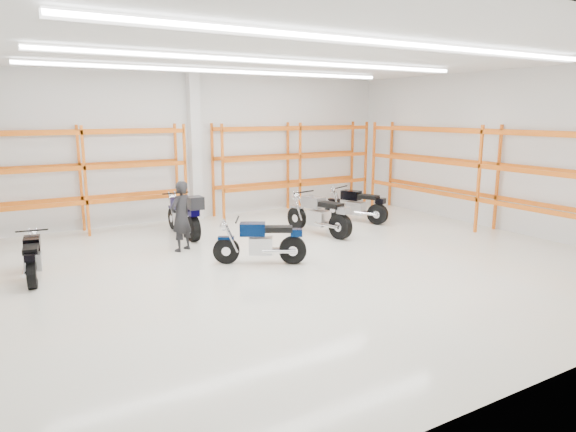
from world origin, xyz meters
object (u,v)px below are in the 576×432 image
motorcycle_back_c (321,216)px  standing_man (181,216)px  structural_column (195,148)px  motorcycle_back_a (33,259)px  motorcycle_back_b (185,216)px  motorcycle_main (264,243)px  motorcycle_back_d (358,206)px

motorcycle_back_c → standing_man: standing_man is taller
standing_man → structural_column: 4.12m
motorcycle_back_a → standing_man: size_ratio=1.09×
motorcycle_back_b → structural_column: (1.14, 2.13, 1.67)m
motorcycle_back_b → motorcycle_back_a: bearing=-153.1°
motorcycle_main → motorcycle_back_c: motorcycle_back_c is taller
motorcycle_back_a → standing_man: standing_man is taller
motorcycle_back_c → structural_column: structural_column is taller
motorcycle_main → structural_column: 5.78m
motorcycle_back_b → motorcycle_back_c: (3.30, -1.69, -0.05)m
motorcycle_back_a → motorcycle_back_d: size_ratio=0.93×
motorcycle_back_b → standing_man: bearing=-112.7°
standing_man → motorcycle_back_c: bearing=145.6°
motorcycle_back_c → structural_column: bearing=119.4°
standing_man → structural_column: (1.71, 3.48, 1.39)m
motorcycle_back_b → motorcycle_back_d: 5.32m
motorcycle_main → standing_man: 2.37m
structural_column → motorcycle_back_a: bearing=-140.9°
structural_column → motorcycle_back_d: bearing=-36.2°
motorcycle_main → motorcycle_back_a: 4.75m
motorcycle_back_c → motorcycle_back_b: bearing=152.8°
motorcycle_main → structural_column: (0.50, 5.48, 1.77)m
motorcycle_back_c → motorcycle_back_d: (1.95, 0.82, -0.04)m
motorcycle_back_b → structural_column: bearing=61.7°
motorcycle_back_c → motorcycle_main: bearing=-147.9°
motorcycle_back_a → motorcycle_back_c: 7.21m
motorcycle_back_c → standing_man: size_ratio=1.34×
motorcycle_back_b → motorcycle_back_d: motorcycle_back_b is taller
motorcycle_main → motorcycle_back_c: bearing=32.1°
motorcycle_back_d → motorcycle_back_c: bearing=-157.3°
motorcycle_back_a → motorcycle_back_d: motorcycle_back_d is taller
motorcycle_main → motorcycle_back_c: (2.66, 1.66, 0.05)m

